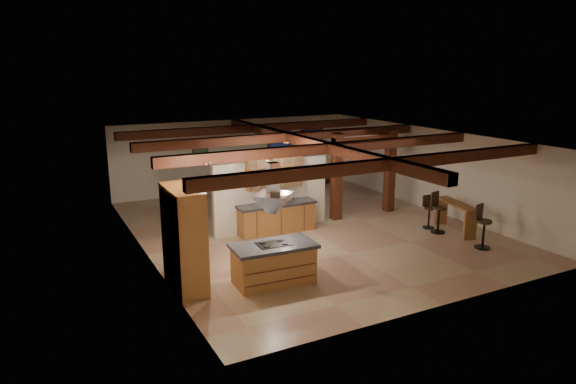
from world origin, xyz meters
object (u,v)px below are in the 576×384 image
kitchen_island (274,263)px  dining_table (263,196)px  sofa (297,180)px  bar_counter (456,212)px

kitchen_island → dining_table: kitchen_island is taller
dining_table → sofa: 3.19m
dining_table → bar_counter: (3.98, -5.59, 0.27)m
kitchen_island → bar_counter: bearing=7.5°
kitchen_island → sofa: 9.90m
kitchen_island → bar_counter: (6.66, 0.88, 0.14)m
kitchen_island → sofa: kitchen_island is taller
kitchen_island → bar_counter: size_ratio=1.11×
bar_counter → sofa: bearing=101.0°
kitchen_island → sofa: bearing=58.3°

